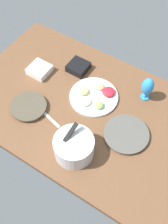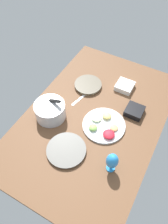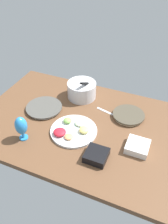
{
  "view_description": "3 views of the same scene",
  "coord_description": "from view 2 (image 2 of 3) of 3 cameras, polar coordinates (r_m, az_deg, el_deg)",
  "views": [
    {
      "loc": [
        -61.11,
        91.74,
        156.32
      ],
      "look_at": [
        -6.8,
        7.53,
        7.69
      ],
      "focal_mm": 45.47,
      "sensor_mm": 36.0,
      "label": 1
    },
    {
      "loc": [
        -94.36,
        -43.21,
        143.09
      ],
      "look_at": [
        -3.79,
        6.77,
        7.69
      ],
      "focal_mm": 35.2,
      "sensor_mm": 36.0,
      "label": 2
    },
    {
      "loc": [
        50.41,
        -117.68,
        117.4
      ],
      "look_at": [
        -1.37,
        4.15,
        7.69
      ],
      "focal_mm": 37.35,
      "sensor_mm": 36.0,
      "label": 3
    }
  ],
  "objects": [
    {
      "name": "dinner_plate_right",
      "position": [
        1.98,
        1.06,
        7.02
      ],
      "size": [
        24.36,
        24.36,
        2.96
      ],
      "color": "beige",
      "rests_on": "ground_plane"
    },
    {
      "name": "square_bowl_black",
      "position": [
        1.82,
        12.97,
        0.31
      ],
      "size": [
        13.98,
        13.98,
        5.25
      ],
      "color": "black",
      "rests_on": "ground_plane"
    },
    {
      "name": "dinner_plate_left",
      "position": [
        1.6,
        -4.61,
        -9.83
      ],
      "size": [
        28.72,
        28.72,
        2.44
      ],
      "color": "silver",
      "rests_on": "ground_plane"
    },
    {
      "name": "mixing_bowl",
      "position": [
        1.74,
        -8.79,
        0.46
      ],
      "size": [
        24.07,
        24.07,
        19.64
      ],
      "color": "silver",
      "rests_on": "ground_plane"
    },
    {
      "name": "square_bowl_white",
      "position": [
        1.99,
        10.54,
        6.67
      ],
      "size": [
        14.65,
        14.65,
        4.96
      ],
      "color": "white",
      "rests_on": "ground_plane"
    },
    {
      "name": "ground_plane",
      "position": [
        1.78,
        2.49,
        -1.88
      ],
      "size": [
        160.0,
        104.0,
        4.0
      ],
      "primitive_type": "cube",
      "color": "brown"
    },
    {
      "name": "fork_by_right_plate",
      "position": [
        1.89,
        -1.17,
        3.4
      ],
      "size": [
        17.92,
        5.97,
        0.6
      ],
      "primitive_type": "cube",
      "rotation": [
        0.0,
        0.0,
        -0.24
      ],
      "color": "silver",
      "rests_on": "ground_plane"
    },
    {
      "name": "fruit_platter",
      "position": [
        1.71,
        5.2,
        -3.44
      ],
      "size": [
        33.46,
        33.46,
        5.19
      ],
      "color": "silver",
      "rests_on": "ground_plane"
    },
    {
      "name": "hurricane_glass_blue",
      "position": [
        1.46,
        7.31,
        -12.59
      ],
      "size": [
        8.33,
        8.33,
        18.61
      ],
      "color": "#2985D3",
      "rests_on": "ground_plane"
    }
  ]
}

